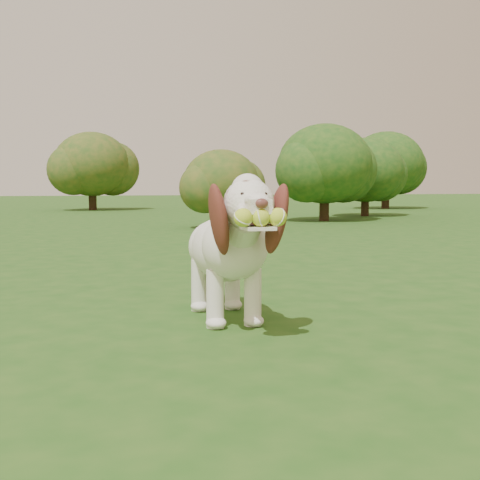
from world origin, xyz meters
name	(u,v)px	position (x,y,z in m)	size (l,w,h in m)	color
ground	(121,340)	(0.00, 0.00, 0.00)	(80.00, 80.00, 0.00)	#1E4B15
dog	(228,244)	(0.54, 0.21, 0.38)	(0.38, 1.08, 0.71)	white
shrub_i	(92,164)	(0.81, 14.27, 1.24)	(2.04, 2.04, 2.11)	#382314
shrub_h	(386,163)	(8.99, 12.86, 1.30)	(2.14, 2.14, 2.22)	#382314
shrub_c	(221,182)	(2.27, 6.51, 0.72)	(1.18, 1.18, 1.22)	#382314
shrub_d	(325,164)	(4.62, 7.75, 1.06)	(1.75, 1.75, 1.81)	#382314
shrub_f	(366,170)	(6.26, 9.15, 1.00)	(1.64, 1.64, 1.70)	#382314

